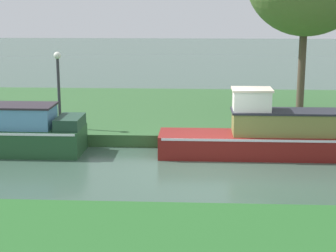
% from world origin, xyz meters
% --- Properties ---
extents(ground_plane, '(120.00, 120.00, 0.00)m').
position_xyz_m(ground_plane, '(0.00, 0.00, 0.00)').
color(ground_plane, '#385345').
extents(riverbank_far, '(72.00, 10.00, 0.40)m').
position_xyz_m(riverbank_far, '(0.00, 7.00, 0.20)').
color(riverbank_far, '#305B2F').
rests_on(riverbank_far, ground_plane).
extents(maroon_barge, '(10.75, 1.44, 2.07)m').
position_xyz_m(maroon_barge, '(3.81, 1.20, 0.62)').
color(maroon_barge, maroon).
rests_on(maroon_barge, ground_plane).
extents(forest_narrowboat, '(4.93, 1.61, 1.52)m').
position_xyz_m(forest_narrowboat, '(-6.28, 1.20, 0.67)').
color(forest_narrowboat, '#234E2B').
rests_on(forest_narrowboat, ground_plane).
extents(lamp_post, '(0.24, 0.24, 2.58)m').
position_xyz_m(lamp_post, '(-4.96, 2.96, 2.05)').
color(lamp_post, '#333338').
rests_on(lamp_post, riverbank_far).
extents(mooring_post_near, '(0.19, 0.19, 0.83)m').
position_xyz_m(mooring_post_near, '(3.51, 2.35, 0.81)').
color(mooring_post_near, brown).
rests_on(mooring_post_near, riverbank_far).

